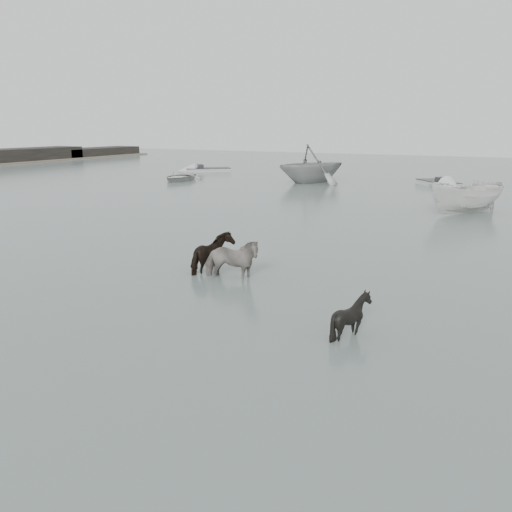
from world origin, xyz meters
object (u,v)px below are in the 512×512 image
object	(u,v)px
pony_black	(352,311)
rowboat_lead	(179,176)
pony_dark	(213,249)
pony_pinto	(231,254)

from	to	relation	value
pony_black	rowboat_lead	distance (m)	33.08
pony_dark	pony_black	bearing A→B (deg)	-139.06
pony_pinto	pony_dark	xyz separation A→B (m)	(-0.96, 0.53, -0.05)
rowboat_lead	pony_pinto	bearing A→B (deg)	-59.48
pony_pinto	pony_black	bearing A→B (deg)	-131.85
pony_pinto	pony_dark	distance (m)	1.10
pony_pinto	pony_black	xyz separation A→B (m)	(4.46, -2.45, -0.19)
pony_black	pony_pinto	bearing A→B (deg)	36.36
pony_pinto	rowboat_lead	size ratio (longest dim) A/B	0.44
pony_pinto	pony_dark	bearing A→B (deg)	47.78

